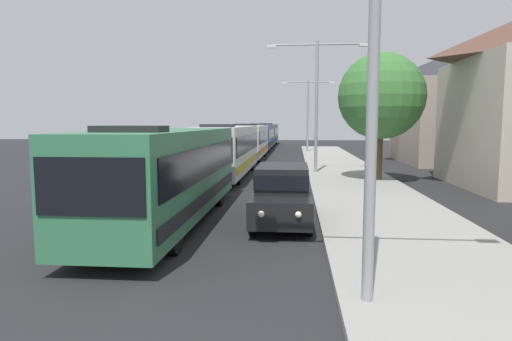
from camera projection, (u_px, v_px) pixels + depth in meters
name	position (u px, v px, depth m)	size (l,w,h in m)	color
bus_lead	(169.00, 172.00, 14.31)	(2.58, 11.14, 3.21)	#33724C
bus_second_in_line	(228.00, 149.00, 26.86)	(2.58, 12.29, 3.21)	silver
bus_middle	(250.00, 140.00, 39.70)	(2.58, 11.53, 3.21)	silver
bus_fourth_in_line	(261.00, 136.00, 52.09)	(2.58, 11.67, 3.21)	#284C8C
bus_rear	(268.00, 133.00, 65.08)	(2.58, 12.43, 3.21)	#33724C
white_suv	(282.00, 192.00, 14.22)	(1.86, 4.67, 1.90)	black
box_truck_oncoming	(245.00, 133.00, 64.91)	(2.35, 7.64, 3.15)	black
streetlamp_near	(375.00, 8.00, 7.23)	(6.41, 0.28, 8.13)	gray
streetlamp_mid	(317.00, 92.00, 27.48)	(6.24, 0.28, 8.17)	gray
streetlamp_far	(308.00, 108.00, 47.77)	(5.68, 0.28, 7.71)	gray
roadside_tree	(381.00, 96.00, 23.65)	(4.65, 4.65, 6.89)	#4C3823
house_distant_gabled	(449.00, 107.00, 35.40)	(7.46, 10.38, 8.85)	gray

